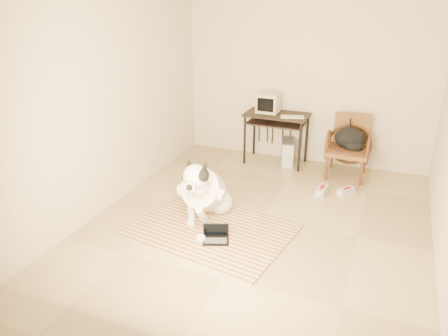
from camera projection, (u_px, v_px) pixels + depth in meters
The scene contains 15 objects.
floor at pixel (262, 219), 5.54m from camera, with size 4.50×4.50×0.00m, color tan.
wall_back at pixel (306, 80), 6.96m from camera, with size 4.50×4.50×0.00m, color beige.
wall_front at pixel (175, 196), 3.10m from camera, with size 4.50×4.50×0.00m, color beige.
wall_left at pixel (119, 100), 5.71m from camera, with size 4.50×4.50×0.00m, color beige.
rug at pixel (211, 230), 5.27m from camera, with size 2.04×1.68×0.02m.
dog at pixel (204, 192), 5.40m from camera, with size 0.62×1.26×0.93m.
laptop at pixel (216, 236), 5.02m from camera, with size 0.35×0.31×0.21m.
computer_desk at pixel (276, 121), 7.05m from camera, with size 1.02×0.58×0.84m.
crt_monitor at pixel (268, 103), 7.06m from camera, with size 0.35×0.34×0.31m.
desk_keyboard at pixel (292, 117), 6.80m from camera, with size 0.36×0.13×0.02m, color beige.
pc_tower at pixel (287, 153), 7.17m from camera, with size 0.30×0.48×0.42m.
rattan_chair at pixel (348, 147), 6.66m from camera, with size 0.62×0.60×0.94m.
backpack at pixel (351, 140), 6.59m from camera, with size 0.47×0.42×0.35m.
sneaker_left at pixel (322, 191), 6.17m from camera, with size 0.16×0.33×0.11m.
sneaker_right at pixel (346, 192), 6.16m from camera, with size 0.25×0.31×0.10m.
Camera 1 is at (1.35, -4.70, 2.72)m, focal length 35.00 mm.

